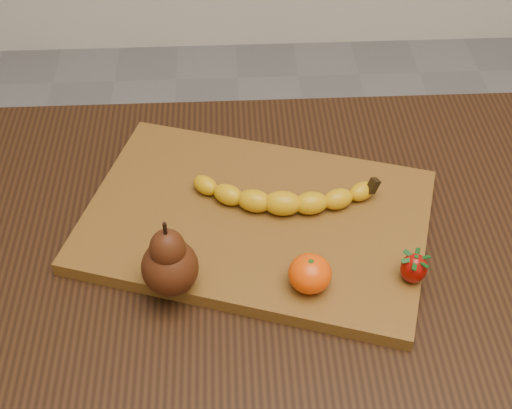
{
  "coord_description": "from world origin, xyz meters",
  "views": [
    {
      "loc": [
        -0.04,
        -0.61,
        1.46
      ],
      "look_at": [
        -0.01,
        0.06,
        0.8
      ],
      "focal_mm": 50.0,
      "sensor_mm": 36.0,
      "label": 1
    }
  ],
  "objects_px": {
    "table": "(262,307)",
    "cutting_board": "(256,220)",
    "mandarin": "(310,274)",
    "pear": "(169,257)"
  },
  "relations": [
    {
      "from": "cutting_board",
      "to": "pear",
      "type": "relative_size",
      "value": 4.21
    },
    {
      "from": "cutting_board",
      "to": "mandarin",
      "type": "bearing_deg",
      "value": -47.0
    },
    {
      "from": "pear",
      "to": "cutting_board",
      "type": "bearing_deg",
      "value": 47.11
    },
    {
      "from": "table",
      "to": "mandarin",
      "type": "height_order",
      "value": "mandarin"
    },
    {
      "from": "cutting_board",
      "to": "mandarin",
      "type": "height_order",
      "value": "mandarin"
    },
    {
      "from": "cutting_board",
      "to": "pear",
      "type": "bearing_deg",
      "value": -115.23
    },
    {
      "from": "cutting_board",
      "to": "mandarin",
      "type": "distance_m",
      "value": 0.14
    },
    {
      "from": "table",
      "to": "mandarin",
      "type": "relative_size",
      "value": 18.89
    },
    {
      "from": "table",
      "to": "cutting_board",
      "type": "relative_size",
      "value": 2.22
    },
    {
      "from": "table",
      "to": "cutting_board",
      "type": "bearing_deg",
      "value": 94.98
    }
  ]
}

